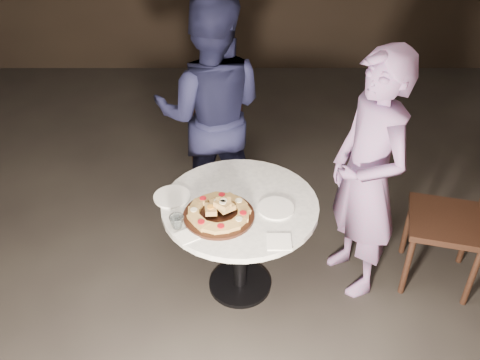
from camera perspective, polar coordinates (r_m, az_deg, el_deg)
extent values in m
plane|color=black|center=(3.48, -1.99, -12.57)|extent=(7.00, 7.00, 0.00)
cylinder|color=black|center=(3.55, 0.00, -11.00)|extent=(0.43, 0.43, 0.03)
cylinder|color=black|center=(3.31, 0.00, -7.13)|extent=(0.09, 0.09, 0.63)
cylinder|color=silver|center=(3.10, 0.00, -2.76)|extent=(0.97, 0.97, 0.04)
cylinder|color=black|center=(2.99, -2.27, -3.80)|extent=(0.43, 0.43, 0.02)
cube|color=#A57B3F|center=(2.95, 0.33, -3.79)|extent=(0.07, 0.09, 0.04)
cylinder|color=#B00E17|center=(2.94, 0.33, -3.52)|extent=(0.04, 0.04, 0.01)
cube|color=#A57B3F|center=(3.00, 0.32, -3.08)|extent=(0.09, 0.10, 0.04)
cube|color=#A57B3F|center=(3.04, -0.14, -2.46)|extent=(0.10, 0.11, 0.04)
cylinder|color=beige|center=(3.03, -0.14, -2.20)|extent=(0.05, 0.05, 0.01)
cube|color=#A57B3F|center=(3.07, -0.94, -2.02)|extent=(0.11, 0.10, 0.04)
cube|color=#A57B3F|center=(3.08, -1.95, -1.82)|extent=(0.10, 0.08, 0.04)
cylinder|color=#B00E17|center=(3.07, -1.96, -1.56)|extent=(0.05, 0.05, 0.01)
cube|color=#A57B3F|center=(3.08, -3.01, -1.89)|extent=(0.10, 0.10, 0.04)
cube|color=#A57B3F|center=(3.06, -3.96, -2.23)|extent=(0.11, 0.10, 0.04)
cylinder|color=#B00E17|center=(3.05, -3.98, -1.96)|extent=(0.05, 0.05, 0.01)
cube|color=#A57B3F|center=(3.03, -4.64, -2.77)|extent=(0.09, 0.10, 0.04)
cube|color=#A57B3F|center=(2.98, -4.93, -3.45)|extent=(0.07, 0.09, 0.04)
cylinder|color=beige|center=(2.97, -4.95, -3.18)|extent=(0.04, 0.04, 0.01)
cube|color=#A57B3F|center=(2.94, -4.77, -4.15)|extent=(0.10, 0.11, 0.04)
cube|color=#A57B3F|center=(2.90, -4.15, -4.74)|extent=(0.10, 0.11, 0.04)
cylinder|color=#B00E17|center=(2.89, -4.17, -4.47)|extent=(0.05, 0.05, 0.01)
cube|color=#A57B3F|center=(2.88, -3.19, -5.11)|extent=(0.10, 0.09, 0.04)
cube|color=#A57B3F|center=(2.87, -2.06, -5.19)|extent=(0.09, 0.08, 0.04)
cylinder|color=#B00E17|center=(2.86, -2.06, -4.92)|extent=(0.05, 0.05, 0.01)
cube|color=#A57B3F|center=(2.88, -0.96, -4.95)|extent=(0.10, 0.09, 0.04)
cube|color=#A57B3F|center=(2.91, -0.12, -4.45)|extent=(0.10, 0.11, 0.04)
cylinder|color=beige|center=(2.90, -0.12, -4.18)|extent=(0.05, 0.05, 0.01)
cube|color=#A57B3F|center=(2.96, -1.44, -2.94)|extent=(0.11, 0.10, 0.03)
cylinder|color=#2D6B1E|center=(2.95, -1.45, -2.67)|extent=(0.05, 0.05, 0.01)
cube|color=#A57B3F|center=(2.99, -2.43, -2.52)|extent=(0.10, 0.08, 0.04)
cylinder|color=beige|center=(2.98, -2.44, -2.25)|extent=(0.05, 0.05, 0.01)
cube|color=#A57B3F|center=(2.95, -3.14, -3.15)|extent=(0.07, 0.09, 0.03)
cylinder|color=orange|center=(2.94, -3.15, -2.88)|extent=(0.04, 0.04, 0.01)
cube|color=#A57B3F|center=(2.95, -1.77, -2.45)|extent=(0.09, 0.07, 0.04)
cylinder|color=beige|center=(2.94, -1.77, -2.17)|extent=(0.04, 0.04, 0.01)
cube|color=#A57B3F|center=(2.94, -1.85, -2.65)|extent=(0.11, 0.10, 0.04)
cylinder|color=beige|center=(2.93, -1.86, -2.38)|extent=(0.05, 0.05, 0.01)
cylinder|color=white|center=(3.15, -7.26, -1.78)|extent=(0.26, 0.26, 0.01)
cylinder|color=white|center=(3.05, 3.86, -3.03)|extent=(0.24, 0.24, 0.01)
imported|color=silver|center=(2.92, -6.76, -4.45)|extent=(0.09, 0.09, 0.08)
cube|color=white|center=(2.88, -5.67, -5.98)|extent=(0.15, 0.15, 0.01)
cube|color=white|center=(2.84, 4.20, -6.58)|extent=(0.13, 0.13, 0.01)
cube|color=black|center=(4.36, -2.62, 6.32)|extent=(0.43, 0.43, 0.04)
cube|color=black|center=(4.07, -2.70, 7.58)|extent=(0.42, 0.06, 0.45)
cylinder|color=black|center=(4.63, -0.34, 5.07)|extent=(0.04, 0.04, 0.45)
cylinder|color=black|center=(4.64, -4.77, 4.96)|extent=(0.04, 0.04, 0.45)
cylinder|color=black|center=(4.33, -0.17, 2.64)|extent=(0.04, 0.04, 0.45)
cylinder|color=black|center=(4.33, -4.89, 2.52)|extent=(0.04, 0.04, 0.45)
cube|color=black|center=(3.52, 21.18, -4.13)|extent=(0.54, 0.54, 0.04)
cylinder|color=black|center=(3.79, 17.43, -4.69)|extent=(0.05, 0.05, 0.48)
cylinder|color=black|center=(3.50, 17.42, -8.66)|extent=(0.05, 0.05, 0.48)
cylinder|color=black|center=(3.85, 23.06, -5.44)|extent=(0.05, 0.05, 0.48)
cylinder|color=black|center=(3.57, 23.55, -9.40)|extent=(0.05, 0.05, 0.48)
imported|color=black|center=(3.70, -3.10, 7.15)|extent=(0.83, 0.66, 1.64)
imported|color=slate|center=(3.17, 13.43, 0.11)|extent=(0.57, 0.68, 1.60)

